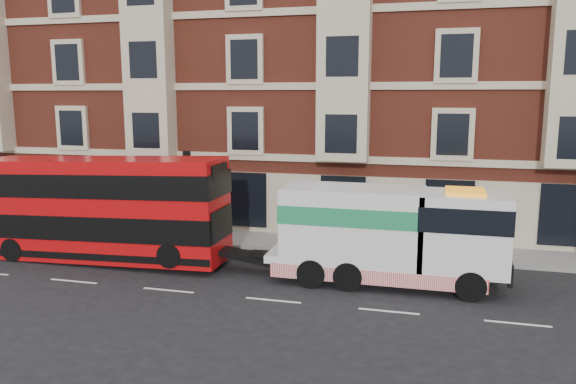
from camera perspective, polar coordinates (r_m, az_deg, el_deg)
The scene contains 7 objects.
ground at distance 19.96m, azimuth -1.53°, elevation -10.95°, with size 120.00×120.00×0.00m, color black.
sidewalk at distance 26.87m, azimuth 2.96°, elevation -5.29°, with size 90.00×3.00×0.15m, color slate.
victorian_terrace at distance 33.38m, azimuth 6.71°, elevation 14.90°, with size 45.00×12.00×20.40m.
lamp_post_west at distance 26.96m, azimuth -10.15°, elevation 0.28°, with size 0.35×0.15×4.35m.
double_decker_bus at distance 25.28m, azimuth -18.45°, elevation -1.46°, with size 10.96×2.52×4.44m.
tow_truck at distance 21.40m, azimuth 9.88°, elevation -4.22°, with size 8.77×2.59×3.66m.
pedestrian at distance 31.37m, azimuth -23.23°, elevation -2.19°, with size 0.61×0.40×1.66m, color black.
Camera 1 is at (5.24, -17.91, 7.08)m, focal length 35.00 mm.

